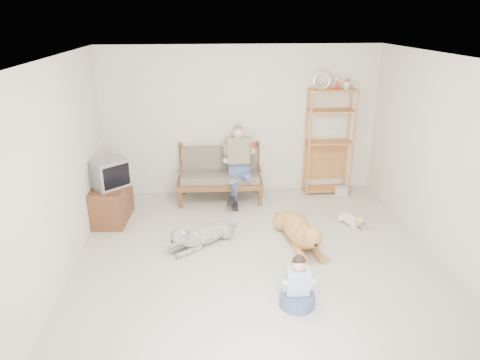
{
  "coord_description": "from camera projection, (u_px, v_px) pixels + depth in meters",
  "views": [
    {
      "loc": [
        -0.71,
        -4.85,
        3.17
      ],
      "look_at": [
        -0.18,
        1.0,
        0.89
      ],
      "focal_mm": 32.0,
      "sensor_mm": 36.0,
      "label": 1
    }
  ],
  "objects": [
    {
      "name": "shaggy_dog",
      "position": [
        201.0,
        235.0,
        6.25
      ],
      "size": [
        1.07,
        0.9,
        0.39
      ],
      "rotation": [
        0.0,
        0.0,
        -0.92
      ],
      "color": "silver",
      "rests_on": "ground"
    },
    {
      "name": "golden_retriever",
      "position": [
        300.0,
        231.0,
        6.28
      ],
      "size": [
        0.53,
        1.58,
        0.48
      ],
      "rotation": [
        0.0,
        0.0,
        0.13
      ],
      "color": "#BA7A40",
      "rests_on": "ground"
    },
    {
      "name": "etagere",
      "position": [
        329.0,
        141.0,
        7.85
      ],
      "size": [
        0.87,
        0.38,
        2.26
      ],
      "color": "#C27D3D",
      "rests_on": "ground"
    },
    {
      "name": "ceiling",
      "position": [
        264.0,
        60.0,
        4.73
      ],
      "size": [
        5.5,
        5.5,
        0.0
      ],
      "primitive_type": "plane",
      "rotation": [
        3.14,
        0.0,
        0.0
      ],
      "color": "white",
      "rests_on": "ground"
    },
    {
      "name": "book_stack",
      "position": [
        341.0,
        191.0,
        8.05
      ],
      "size": [
        0.26,
        0.21,
        0.15
      ],
      "primitive_type": "cube",
      "rotation": [
        0.0,
        0.0,
        -0.2
      ],
      "color": "silver",
      "rests_on": "ground"
    },
    {
      "name": "floor",
      "position": [
        260.0,
        268.0,
        5.71
      ],
      "size": [
        5.5,
        5.5,
        0.0
      ],
      "primitive_type": "plane",
      "color": "beige",
      "rests_on": "ground"
    },
    {
      "name": "crt_tv",
      "position": [
        110.0,
        173.0,
        6.77
      ],
      "size": [
        0.68,
        0.67,
        0.44
      ],
      "rotation": [
        0.0,
        0.0,
        -0.86
      ],
      "color": "gray",
      "rests_on": "tv_stand"
    },
    {
      "name": "loveseat",
      "position": [
        220.0,
        173.0,
        7.73
      ],
      "size": [
        1.52,
        0.75,
        0.95
      ],
      "rotation": [
        0.0,
        0.0,
        -0.04
      ],
      "color": "brown",
      "rests_on": "ground"
    },
    {
      "name": "child",
      "position": [
        298.0,
        287.0,
        4.92
      ],
      "size": [
        0.41,
        0.41,
        0.65
      ],
      "rotation": [
        0.0,
        0.0,
        -0.02
      ],
      "color": "#485785",
      "rests_on": "ground"
    },
    {
      "name": "terrier",
      "position": [
        353.0,
        220.0,
        6.83
      ],
      "size": [
        0.34,
        0.61,
        0.24
      ],
      "rotation": [
        0.0,
        0.0,
        0.4
      ],
      "color": "silver",
      "rests_on": "ground"
    },
    {
      "name": "tv_stand",
      "position": [
        112.0,
        203.0,
        6.97
      ],
      "size": [
        0.56,
        0.93,
        0.6
      ],
      "rotation": [
        0.0,
        0.0,
        -0.07
      ],
      "color": "brown",
      "rests_on": "ground"
    },
    {
      "name": "wall_outlet",
      "position": [
        175.0,
        178.0,
        8.04
      ],
      "size": [
        0.12,
        0.02,
        0.08
      ],
      "primitive_type": "cube",
      "color": "silver",
      "rests_on": "ground"
    },
    {
      "name": "wall_right",
      "position": [
        457.0,
        168.0,
        5.43
      ],
      "size": [
        0.0,
        5.5,
        5.5
      ],
      "primitive_type": "plane",
      "rotation": [
        1.57,
        0.0,
        -1.57
      ],
      "color": "beige",
      "rests_on": "ground"
    },
    {
      "name": "wall_back",
      "position": [
        241.0,
        122.0,
        7.78
      ],
      "size": [
        5.0,
        0.0,
        5.0
      ],
      "primitive_type": "plane",
      "rotation": [
        1.57,
        0.0,
        0.0
      ],
      "color": "beige",
      "rests_on": "ground"
    },
    {
      "name": "wall_front",
      "position": [
        323.0,
        327.0,
        2.67
      ],
      "size": [
        5.0,
        0.0,
        5.0
      ],
      "primitive_type": "plane",
      "rotation": [
        -1.57,
        0.0,
        0.0
      ],
      "color": "beige",
      "rests_on": "ground"
    },
    {
      "name": "man",
      "position": [
        238.0,
        170.0,
        7.49
      ],
      "size": [
        0.52,
        0.74,
        1.2
      ],
      "color": "#485785",
      "rests_on": "loveseat"
    },
    {
      "name": "wall_left",
      "position": [
        51.0,
        181.0,
        5.01
      ],
      "size": [
        0.0,
        5.5,
        5.5
      ],
      "primitive_type": "plane",
      "rotation": [
        1.57,
        0.0,
        1.57
      ],
      "color": "beige",
      "rests_on": "ground"
    }
  ]
}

